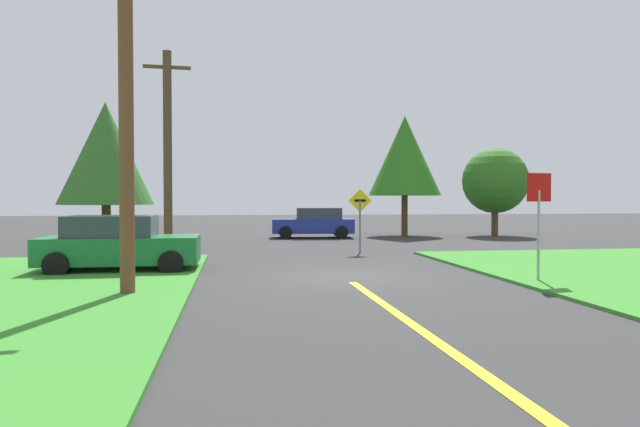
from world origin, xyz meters
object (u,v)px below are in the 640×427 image
stop_sign (539,206)px  direction_sign (360,213)px  utility_pole_near (126,119)px  parked_car_near_building (119,244)px  oak_tree_left (495,181)px  utility_pole_mid (168,150)px  pine_tree_center (405,156)px  car_approaching_junction (314,223)px  oak_tree_right (106,154)px

stop_sign → direction_sign: size_ratio=1.10×
utility_pole_near → stop_sign: bearing=2.7°
parked_car_near_building → oak_tree_left: oak_tree_left is taller
stop_sign → parked_car_near_building: stop_sign is taller
utility_pole_mid → pine_tree_center: size_ratio=1.15×
utility_pole_mid → direction_sign: 7.86m
stop_sign → oak_tree_left: size_ratio=0.55×
car_approaching_junction → oak_tree_right: oak_tree_right is taller
utility_pole_mid → car_approaching_junction: bearing=48.1°
parked_car_near_building → utility_pole_mid: bearing=82.4°
utility_pole_mid → utility_pole_near: bearing=-88.5°
car_approaching_junction → oak_tree_right: 11.08m
parked_car_near_building → car_approaching_junction: bearing=60.2°
stop_sign → pine_tree_center: 18.13m
stop_sign → oak_tree_right: bearing=-57.5°
direction_sign → oak_tree_right: oak_tree_right is taller
utility_pole_near → pine_tree_center: 21.79m
car_approaching_junction → pine_tree_center: size_ratio=0.66×
pine_tree_center → oak_tree_right: (-15.49, -3.25, -0.31)m
car_approaching_junction → direction_sign: direction_sign is taller
stop_sign → utility_pole_mid: (-10.05, 9.53, 2.10)m
car_approaching_junction → pine_tree_center: pine_tree_center is taller
oak_tree_left → pine_tree_center: (-5.23, 0.44, 1.40)m
utility_pole_near → utility_pole_mid: size_ratio=0.94×
utility_pole_near → pine_tree_center: size_ratio=1.09×
utility_pole_mid → pine_tree_center: (12.10, 8.29, 0.53)m
car_approaching_junction → direction_sign: 8.94m
direction_sign → oak_tree_left: oak_tree_left is taller
utility_pole_mid → oak_tree_left: 19.04m
stop_sign → utility_pole_mid: bearing=-53.7°
utility_pole_near → utility_pole_mid: utility_pole_mid is taller
stop_sign → direction_sign: 8.70m
utility_pole_near → direction_sign: bearing=50.9°
pine_tree_center → oak_tree_right: 15.83m
utility_pole_near → direction_sign: utility_pole_near is taller
stop_sign → car_approaching_junction: size_ratio=0.61×
stop_sign → direction_sign: (-2.70, 8.26, -0.37)m
direction_sign → utility_pole_mid: bearing=170.2°
parked_car_near_building → oak_tree_right: bearing=103.6°
parked_car_near_building → stop_sign: bearing=-19.5°
utility_pole_near → oak_tree_left: utility_pole_near is taller
direction_sign → oak_tree_left: (9.97, 9.12, 1.59)m
pine_tree_center → oak_tree_right: bearing=-168.2°
pine_tree_center → stop_sign: bearing=-96.5°
oak_tree_left → pine_tree_center: pine_tree_center is taller
utility_pole_near → oak_tree_left: size_ratio=1.48×
utility_pole_mid → parked_car_near_building: bearing=-97.4°
direction_sign → oak_tree_right: bearing=149.6°
car_approaching_junction → pine_tree_center: 6.48m
oak_tree_left → oak_tree_right: oak_tree_right is taller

